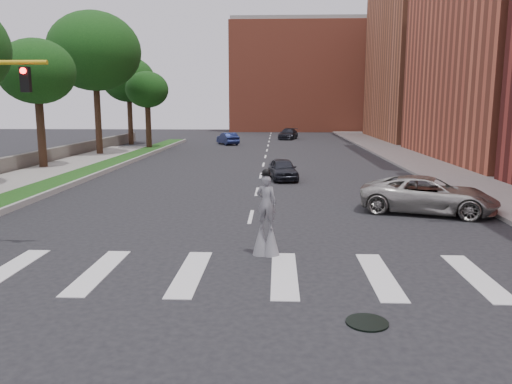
% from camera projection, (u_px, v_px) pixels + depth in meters
% --- Properties ---
extents(ground_plane, '(160.00, 160.00, 0.00)m').
position_uv_depth(ground_plane, '(234.00, 287.00, 12.64)').
color(ground_plane, black).
rests_on(ground_plane, ground).
extents(grass_median, '(2.00, 60.00, 0.25)m').
position_uv_depth(grass_median, '(86.00, 173.00, 32.79)').
color(grass_median, '#164112').
rests_on(grass_median, ground).
extents(median_curb, '(0.20, 60.00, 0.28)m').
position_uv_depth(median_curb, '(102.00, 173.00, 32.74)').
color(median_curb, gray).
rests_on(median_curb, ground).
extents(sidewalk_right, '(5.00, 90.00, 0.18)m').
position_uv_depth(sidewalk_right, '(433.00, 166.00, 36.68)').
color(sidewalk_right, gray).
rests_on(sidewalk_right, ground).
extents(stone_wall, '(0.50, 56.00, 1.10)m').
position_uv_depth(stone_wall, '(20.00, 162.00, 34.92)').
color(stone_wall, '#58534B').
rests_on(stone_wall, ground).
extents(manhole, '(0.90, 0.90, 0.04)m').
position_uv_depth(manhole, '(367.00, 322.00, 10.54)').
color(manhole, black).
rests_on(manhole, ground).
extents(building_far, '(16.00, 22.00, 20.00)m').
position_uv_depth(building_far, '(444.00, 61.00, 63.09)').
color(building_far, '#B56342').
rests_on(building_far, ground).
extents(building_backdrop, '(26.00, 14.00, 18.00)m').
position_uv_depth(building_backdrop, '(306.00, 79.00, 87.56)').
color(building_backdrop, '#BD563B').
rests_on(building_backdrop, ground).
extents(stilt_performer, '(0.83, 0.58, 2.68)m').
position_uv_depth(stilt_performer, '(266.00, 222.00, 15.15)').
color(stilt_performer, black).
rests_on(stilt_performer, ground).
extents(suv_crossing, '(6.11, 4.20, 1.55)m').
position_uv_depth(suv_crossing, '(428.00, 195.00, 21.16)').
color(suv_crossing, '#A6A49D').
rests_on(suv_crossing, ground).
extents(car_near, '(2.06, 3.96, 1.29)m').
position_uv_depth(car_near, '(283.00, 169.00, 30.57)').
color(car_near, black).
rests_on(car_near, ground).
extents(car_mid, '(3.05, 4.41, 1.38)m').
position_uv_depth(car_mid, '(228.00, 139.00, 57.21)').
color(car_mid, '#151E4B').
rests_on(car_mid, ground).
extents(car_far, '(2.99, 5.18, 1.41)m').
position_uv_depth(car_far, '(288.00, 134.00, 65.78)').
color(car_far, black).
rests_on(car_far, ground).
extents(tree_3, '(5.27, 5.27, 9.05)m').
position_uv_depth(tree_3, '(37.00, 72.00, 34.45)').
color(tree_3, black).
rests_on(tree_3, ground).
extents(tree_4, '(8.04, 8.04, 12.55)m').
position_uv_depth(tree_4, '(94.00, 52.00, 43.52)').
color(tree_4, black).
rests_on(tree_4, ground).
extents(tree_5, '(5.91, 5.91, 9.82)m').
position_uv_depth(tree_5, '(129.00, 80.00, 56.24)').
color(tree_5, black).
rests_on(tree_5, ground).
extents(tree_6, '(4.26, 4.26, 7.83)m').
position_uv_depth(tree_6, '(147.00, 90.00, 49.97)').
color(tree_6, black).
rests_on(tree_6, ground).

